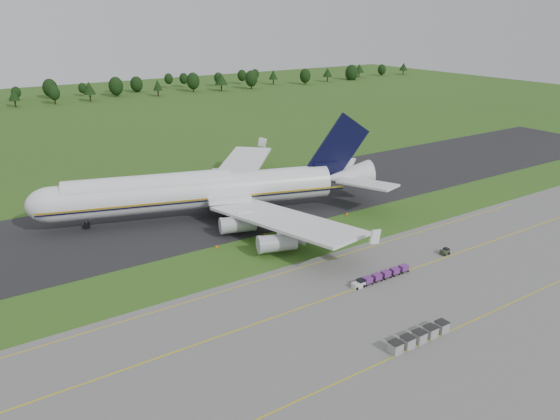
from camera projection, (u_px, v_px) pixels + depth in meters
ground at (292, 244)px, 112.61m from camera, size 600.00×600.00×0.00m
apron at (415, 316)px, 86.02m from camera, size 300.00×52.00×0.06m
taxiway at (227, 206)px, 134.48m from camera, size 300.00×40.00×0.08m
apron_markings at (384, 297)px, 91.49m from camera, size 300.00×30.20×0.01m
tree_line at (54, 93)px, 282.91m from camera, size 522.40×23.49×10.81m
aircraft at (204, 190)px, 125.73m from camera, size 81.03×75.54×22.76m
baggage_train at (380, 276)px, 97.33m from camera, size 12.98×1.38×1.32m
utility_cart at (445, 252)px, 107.63m from camera, size 1.84×1.28×1.01m
uld_row at (419, 337)px, 78.90m from camera, size 11.34×1.74×1.72m
edge_markers at (287, 229)px, 119.59m from camera, size 34.94×0.30×0.60m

